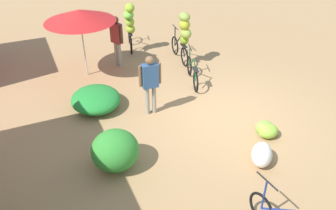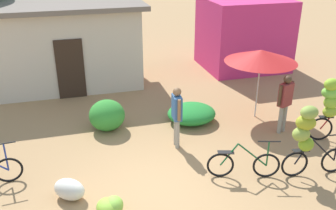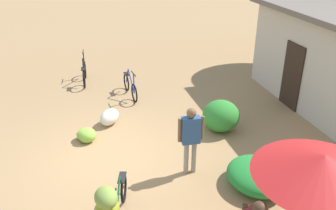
# 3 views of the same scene
# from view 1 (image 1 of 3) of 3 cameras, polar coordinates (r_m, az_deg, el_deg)

# --- Properties ---
(ground_plane) EXTENTS (60.00, 60.00, 0.00)m
(ground_plane) POSITION_cam_1_polar(r_m,az_deg,el_deg) (9.22, 9.31, -1.81)
(ground_plane) COLOR #A88154
(hedge_bush_front_left) EXTENTS (1.00, 1.01, 0.86)m
(hedge_bush_front_left) POSITION_cam_1_polar(r_m,az_deg,el_deg) (7.42, -8.60, -7.30)
(hedge_bush_front_left) COLOR #328B31
(hedge_bush_front_left) RESTS_ON ground
(hedge_bush_front_right) EXTENTS (1.42, 1.30, 0.51)m
(hedge_bush_front_right) POSITION_cam_1_polar(r_m,az_deg,el_deg) (9.51, -11.66, 0.93)
(hedge_bush_front_right) COLOR #248733
(hedge_bush_front_right) RESTS_ON ground
(market_umbrella) EXTENTS (2.07, 2.07, 2.08)m
(market_umbrella) POSITION_cam_1_polar(r_m,az_deg,el_deg) (10.63, -14.21, 13.92)
(market_umbrella) COLOR beige
(market_umbrella) RESTS_ON ground
(bicycle_center_loaded) EXTENTS (1.59, 0.51, 0.94)m
(bicycle_center_loaded) POSITION_cam_1_polar(r_m,az_deg,el_deg) (10.51, 3.99, 5.35)
(bicycle_center_loaded) COLOR black
(bicycle_center_loaded) RESTS_ON ground
(bicycle_by_shop) EXTENTS (1.60, 0.45, 1.74)m
(bicycle_by_shop) POSITION_cam_1_polar(r_m,az_deg,el_deg) (11.40, 2.55, 11.58)
(bicycle_by_shop) COLOR black
(bicycle_by_shop) RESTS_ON ground
(bicycle_rightmost) EXTENTS (1.61, 0.60, 1.76)m
(bicycle_rightmost) POSITION_cam_1_polar(r_m,az_deg,el_deg) (12.37, -6.26, 13.10)
(bicycle_rightmost) COLOR black
(bicycle_rightmost) RESTS_ON ground
(banana_pile_on_ground) EXTENTS (0.58, 0.55, 0.34)m
(banana_pile_on_ground) POSITION_cam_1_polar(r_m,az_deg,el_deg) (8.68, 15.72, -3.87)
(banana_pile_on_ground) COLOR #89C441
(banana_pile_on_ground) RESTS_ON ground
(produce_sack) EXTENTS (0.82, 0.79, 0.44)m
(produce_sack) POSITION_cam_1_polar(r_m,az_deg,el_deg) (7.83, 15.01, -7.79)
(produce_sack) COLOR silver
(produce_sack) RESTS_ON ground
(person_vendor) EXTENTS (0.23, 0.58, 1.62)m
(person_vendor) POSITION_cam_1_polar(r_m,az_deg,el_deg) (8.73, -2.92, 4.16)
(person_vendor) COLOR gray
(person_vendor) RESTS_ON ground
(person_bystander) EXTENTS (0.54, 0.34, 1.66)m
(person_bystander) POSITION_cam_1_polar(r_m,az_deg,el_deg) (11.35, -8.37, 11.00)
(person_bystander) COLOR gray
(person_bystander) RESTS_ON ground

